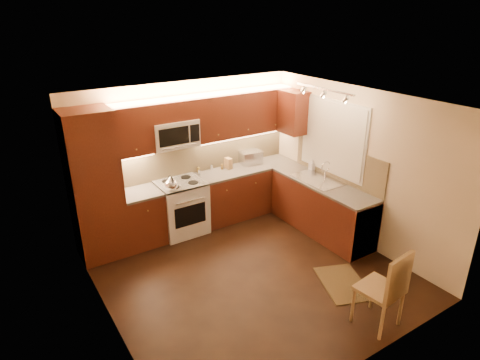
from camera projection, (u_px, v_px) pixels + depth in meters
floor at (252, 273)px, 6.03m from camera, size 4.00×4.00×0.01m
ceiling at (254, 103)px, 5.07m from camera, size 4.00×4.00×0.01m
wall_back at (187, 155)px, 7.10m from camera, size 4.00×0.01×2.50m
wall_front at (370, 268)px, 4.00m from camera, size 4.00×0.01×2.50m
wall_left at (103, 237)px, 4.55m from camera, size 0.01×4.00×2.50m
wall_right at (357, 167)px, 6.56m from camera, size 0.01×4.00×2.50m
pantry at (95, 187)px, 6.08m from camera, size 0.70×0.60×2.30m
base_cab_back_left at (142, 219)px, 6.69m from camera, size 0.62×0.60×0.86m
counter_back_left at (140, 193)px, 6.52m from camera, size 0.62×0.60×0.04m
base_cab_back_right at (247, 191)px, 7.71m from camera, size 1.92×0.60×0.86m
counter_back_right at (247, 168)px, 7.53m from camera, size 1.92×0.60×0.04m
base_cab_right at (321, 208)px, 7.03m from camera, size 0.60×2.00×0.86m
counter_right at (323, 184)px, 6.86m from camera, size 0.60×2.00×0.04m
dishwasher at (352, 225)px, 6.49m from camera, size 0.58×0.60×0.84m
backsplash_back at (205, 154)px, 7.29m from camera, size 3.30×0.02×0.60m
backsplash_right at (338, 163)px, 6.88m from camera, size 0.02×2.00×0.60m
upper_cab_back_left at (131, 130)px, 6.23m from camera, size 0.62×0.35×0.75m
upper_cab_back_right at (243, 113)px, 7.25m from camera, size 1.92×0.35×0.75m
upper_cab_bridge at (172, 110)px, 6.49m from camera, size 0.76×0.35×0.31m
upper_cab_right_corner at (293, 112)px, 7.31m from camera, size 0.35×0.50×0.75m
stove at (182, 207)px, 7.00m from camera, size 0.76×0.65×0.92m
microwave at (174, 133)px, 6.62m from camera, size 0.76×0.38×0.44m
window_frame at (333, 137)px, 6.84m from camera, size 0.03×1.44×1.24m
window_blinds at (332, 138)px, 6.83m from camera, size 0.02×1.36×1.16m
sink at (317, 176)px, 6.94m from camera, size 0.52×0.86×0.15m
faucet at (326, 170)px, 7.00m from camera, size 0.20×0.04×0.30m
track_light_bar at (324, 89)px, 6.18m from camera, size 0.04×1.20×0.03m
kettle at (171, 183)px, 6.49m from camera, size 0.23×0.23×0.25m
toaster_oven at (250, 157)px, 7.69m from camera, size 0.42×0.34×0.23m
knife_block at (228, 163)px, 7.43m from camera, size 0.10×0.15×0.19m
spice_jar_a at (211, 167)px, 7.39m from camera, size 0.06×0.06×0.10m
spice_jar_b at (199, 170)px, 7.26m from camera, size 0.06×0.06×0.10m
spice_jar_c at (200, 173)px, 7.15m from camera, size 0.05×0.05×0.09m
spice_jar_d at (222, 167)px, 7.42m from camera, size 0.05×0.05×0.09m
soap_bottle at (312, 165)px, 7.36m from camera, size 0.09×0.10×0.20m
rug at (343, 283)px, 5.80m from camera, size 0.85×1.01×0.01m
dining_chair at (380, 287)px, 4.89m from camera, size 0.51×0.51×1.05m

